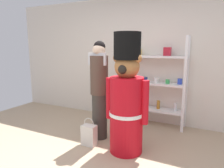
# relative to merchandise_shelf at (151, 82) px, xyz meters

# --- Properties ---
(back_wall) EXTENTS (6.40, 0.12, 2.60)m
(back_wall) POSITION_rel_merchandise_shelf_xyz_m (-0.32, 0.22, 0.42)
(back_wall) COLOR silver
(back_wall) RESTS_ON ground_plane
(merchandise_shelf) EXTENTS (1.37, 0.35, 1.77)m
(merchandise_shelf) POSITION_rel_merchandise_shelf_xyz_m (0.00, 0.00, 0.00)
(merchandise_shelf) COLOR white
(merchandise_shelf) RESTS_ON ground_plane
(teddy_bear_guard) EXTENTS (0.67, 0.51, 1.78)m
(teddy_bear_guard) POSITION_rel_merchandise_shelf_xyz_m (0.01, -1.28, -0.07)
(teddy_bear_guard) COLOR red
(teddy_bear_guard) RESTS_ON ground_plane
(person_shopper) EXTENTS (0.32, 0.30, 1.67)m
(person_shopper) POSITION_rel_merchandise_shelf_xyz_m (-0.59, -1.04, 0.00)
(person_shopper) COLOR #38332D
(person_shopper) RESTS_ON ground_plane
(shopping_bag) EXTENTS (0.23, 0.15, 0.46)m
(shopping_bag) POSITION_rel_merchandise_shelf_xyz_m (-0.60, -1.36, -0.71)
(shopping_bag) COLOR silver
(shopping_bag) RESTS_ON ground_plane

